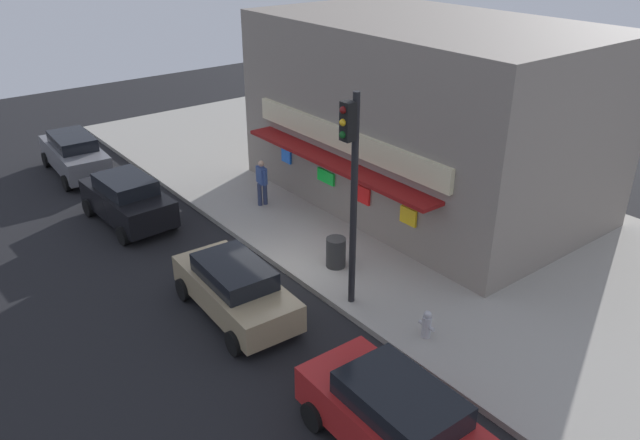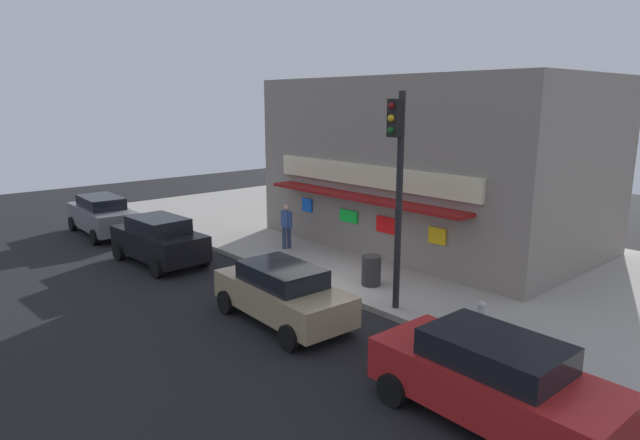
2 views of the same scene
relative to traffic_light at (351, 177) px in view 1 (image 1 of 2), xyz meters
The scene contains 11 objects.
ground_plane 4.58m from the traffic_light, behind, with size 53.27×53.27×0.00m, color black.
sidewalk 7.10m from the traffic_light, 113.88° to the left, with size 35.51×11.73×0.18m, color #A39E93.
corner_building 7.82m from the traffic_light, 120.33° to the left, with size 12.24×8.21×6.40m.
traffic_light is the anchor object (origin of this frame).
fire_hydrant 4.12m from the traffic_light, 12.39° to the left, with size 0.48×0.24×0.76m.
trash_can 3.79m from the traffic_light, 151.05° to the left, with size 0.59×0.59×0.92m, color #2D2D2D.
pedestrian 7.51m from the traffic_light, 166.39° to the left, with size 0.63×0.39×1.71m.
parked_car_grey 14.98m from the traffic_light, 169.97° to the right, with size 4.58×2.07×1.69m.
parked_car_red 6.04m from the traffic_light, 29.58° to the right, with size 4.49×2.12×1.66m.
parked_car_black 9.60m from the traffic_light, 163.27° to the right, with size 4.14×2.17×1.69m.
parked_car_tan 4.31m from the traffic_light, 122.01° to the right, with size 4.31×2.08×1.57m.
Camera 1 is at (13.21, -9.00, 9.65)m, focal length 34.84 mm.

